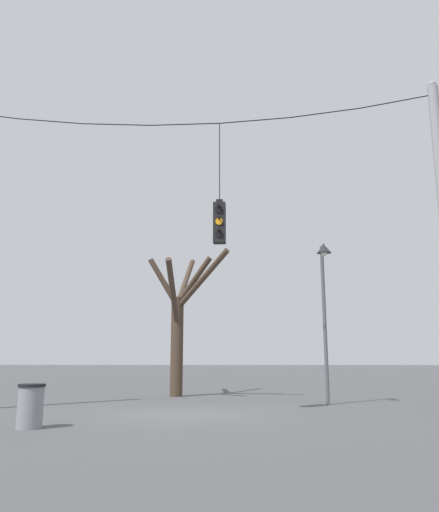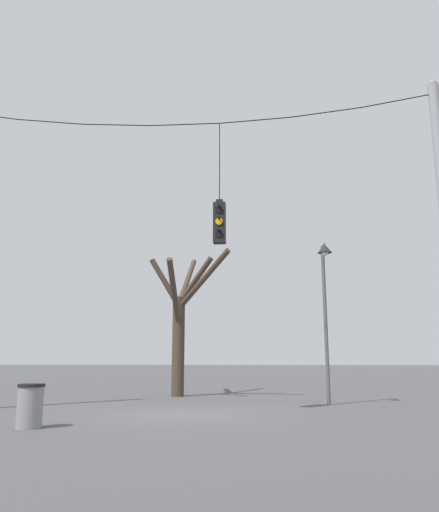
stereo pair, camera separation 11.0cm
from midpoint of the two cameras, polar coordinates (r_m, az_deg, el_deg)
name	(u,v)px [view 2 (the right image)]	position (r m, az deg, el deg)	size (l,w,h in m)	color
ground_plane	(182,414)	(13.66, -4.11, -17.59)	(200.00, 200.00, 0.00)	#4C4C4F
span_wire	(185,117)	(15.12, -3.70, 15.56)	(14.20, 0.03, 0.72)	black
traffic_light_near_left_pole	(219,222)	(13.86, 0.23, 3.91)	(0.34, 0.58, 3.56)	black
street_lamp	(325,286)	(16.50, 12.16, -3.35)	(0.47, 0.81, 5.10)	#515156
bare_tree	(180,317)	(19.87, -4.33, -6.92)	(3.45, 4.65, 5.79)	#423326
trash_bin	(30,406)	(11.59, -20.57, -15.72)	(0.56, 0.56, 0.90)	gray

